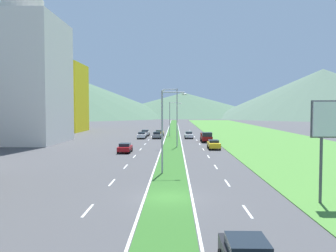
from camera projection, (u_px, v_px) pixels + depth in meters
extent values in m
plane|color=#424244|center=(168.00, 198.00, 24.90)|extent=(600.00, 600.00, 0.00)
cube|color=#2D6023|center=(173.00, 135.00, 84.82)|extent=(3.20, 240.00, 0.06)
cube|color=#477F33|center=(256.00, 135.00, 84.40)|extent=(24.00, 240.00, 0.06)
cube|color=silver|center=(88.00, 210.00, 21.78)|extent=(0.16, 2.80, 0.01)
cube|color=silver|center=(112.00, 182.00, 30.15)|extent=(0.16, 2.80, 0.01)
cube|color=silver|center=(126.00, 167.00, 38.52)|extent=(0.16, 2.80, 0.01)
cube|color=silver|center=(134.00, 156.00, 46.89)|extent=(0.16, 2.80, 0.01)
cube|color=silver|center=(141.00, 149.00, 55.27)|extent=(0.16, 2.80, 0.01)
cube|color=silver|center=(145.00, 144.00, 63.64)|extent=(0.16, 2.80, 0.01)
cube|color=silver|center=(149.00, 140.00, 72.01)|extent=(0.16, 2.80, 0.01)
cube|color=silver|center=(151.00, 137.00, 80.38)|extent=(0.16, 2.80, 0.01)
cube|color=silver|center=(154.00, 134.00, 88.75)|extent=(0.16, 2.80, 0.01)
cube|color=silver|center=(155.00, 132.00, 97.13)|extent=(0.16, 2.80, 0.01)
cube|color=silver|center=(157.00, 130.00, 105.50)|extent=(0.16, 2.80, 0.01)
cube|color=silver|center=(248.00, 211.00, 21.57)|extent=(0.16, 2.80, 0.01)
cube|color=silver|center=(227.00, 183.00, 29.94)|extent=(0.16, 2.80, 0.01)
cube|color=silver|center=(216.00, 167.00, 38.31)|extent=(0.16, 2.80, 0.01)
cube|color=silver|center=(208.00, 157.00, 46.68)|extent=(0.16, 2.80, 0.01)
cube|color=silver|center=(203.00, 149.00, 55.06)|extent=(0.16, 2.80, 0.01)
cube|color=silver|center=(200.00, 144.00, 63.43)|extent=(0.16, 2.80, 0.01)
cube|color=silver|center=(197.00, 140.00, 71.80)|extent=(0.16, 2.80, 0.01)
cube|color=silver|center=(194.00, 137.00, 80.17)|extent=(0.16, 2.80, 0.01)
cube|color=silver|center=(193.00, 134.00, 88.54)|extent=(0.16, 2.80, 0.01)
cube|color=silver|center=(191.00, 132.00, 96.92)|extent=(0.16, 2.80, 0.01)
cube|color=silver|center=(190.00, 130.00, 105.29)|extent=(0.16, 2.80, 0.01)
cube|color=silver|center=(166.00, 135.00, 84.85)|extent=(0.16, 240.00, 0.01)
cube|color=silver|center=(180.00, 135.00, 84.78)|extent=(0.16, 240.00, 0.01)
cube|color=silver|center=(20.00, 81.00, 65.75)|extent=(16.14, 16.14, 23.87)
cylinder|color=beige|center=(18.00, 9.00, 65.08)|extent=(9.48, 9.48, 3.61)
cube|color=yellow|center=(57.00, 98.00, 98.99)|extent=(14.78, 14.78, 19.68)
cone|color=#47664C|center=(36.00, 90.00, 275.90)|extent=(230.38, 230.38, 43.74)
cone|color=#47664C|center=(183.00, 105.00, 298.98)|extent=(156.33, 156.33, 21.20)
cone|color=#516B56|center=(323.00, 94.00, 250.67)|extent=(166.83, 166.83, 36.25)
cylinder|color=#99999E|center=(162.00, 132.00, 34.07)|extent=(0.18, 0.18, 8.35)
cylinder|color=#99999E|center=(173.00, 92.00, 33.95)|extent=(2.23, 0.30, 0.10)
ellipsoid|color=silver|center=(184.00, 94.00, 34.04)|extent=(0.56, 0.28, 0.20)
cylinder|color=#99999E|center=(177.00, 118.00, 57.90)|extent=(0.18, 0.18, 10.04)
cylinder|color=#99999E|center=(170.00, 89.00, 57.59)|extent=(2.35, 0.29, 0.10)
ellipsoid|color=silver|center=(163.00, 90.00, 57.53)|extent=(0.56, 0.28, 0.20)
cylinder|color=#99999E|center=(170.00, 119.00, 81.88)|extent=(0.18, 0.18, 8.24)
cylinder|color=#99999E|center=(175.00, 103.00, 81.72)|extent=(2.64, 0.21, 0.10)
ellipsoid|color=silver|center=(181.00, 104.00, 81.76)|extent=(0.56, 0.28, 0.20)
cylinder|color=#4C4C51|center=(321.00, 170.00, 23.30)|extent=(0.20, 0.20, 4.64)
cube|color=yellow|center=(214.00, 145.00, 55.49)|extent=(1.79, 4.20, 0.76)
cube|color=black|center=(214.00, 141.00, 55.63)|extent=(1.54, 1.85, 0.41)
cylinder|color=black|center=(220.00, 148.00, 54.19)|extent=(0.22, 0.64, 0.64)
cylinder|color=black|center=(209.00, 148.00, 54.23)|extent=(0.22, 0.64, 0.64)
cylinder|color=black|center=(218.00, 146.00, 56.79)|extent=(0.22, 0.64, 0.64)
cylinder|color=black|center=(208.00, 146.00, 56.83)|extent=(0.22, 0.64, 0.64)
cube|color=silver|center=(142.00, 136.00, 75.77)|extent=(1.71, 4.58, 0.69)
cube|color=black|center=(142.00, 133.00, 75.56)|extent=(1.47, 2.02, 0.45)
cylinder|color=black|center=(139.00, 137.00, 77.22)|extent=(0.22, 0.64, 0.64)
cylinder|color=black|center=(146.00, 137.00, 77.19)|extent=(0.22, 0.64, 0.64)
cylinder|color=black|center=(138.00, 138.00, 74.38)|extent=(0.22, 0.64, 0.64)
cylinder|color=black|center=(145.00, 138.00, 74.35)|extent=(0.22, 0.64, 0.64)
cube|color=slate|center=(157.00, 136.00, 76.06)|extent=(1.83, 4.52, 0.63)
cube|color=black|center=(157.00, 133.00, 75.85)|extent=(1.58, 1.99, 0.54)
cylinder|color=black|center=(154.00, 136.00, 77.49)|extent=(0.22, 0.64, 0.64)
cylinder|color=black|center=(161.00, 136.00, 77.45)|extent=(0.22, 0.64, 0.64)
cylinder|color=black|center=(153.00, 137.00, 74.69)|extent=(0.22, 0.64, 0.64)
cylinder|color=black|center=(161.00, 137.00, 74.65)|extent=(0.22, 0.64, 0.64)
cube|color=#B2B2B7|center=(145.00, 133.00, 83.47)|extent=(1.83, 4.46, 0.72)
cube|color=black|center=(145.00, 131.00, 83.26)|extent=(1.57, 1.96, 0.43)
cylinder|color=black|center=(142.00, 134.00, 84.89)|extent=(0.22, 0.64, 0.64)
cylinder|color=black|center=(149.00, 134.00, 84.85)|extent=(0.22, 0.64, 0.64)
cylinder|color=black|center=(141.00, 135.00, 82.12)|extent=(0.22, 0.64, 0.64)
cylinder|color=black|center=(148.00, 135.00, 82.09)|extent=(0.22, 0.64, 0.64)
cube|color=silver|center=(189.00, 135.00, 76.45)|extent=(1.71, 4.76, 0.69)
cube|color=black|center=(189.00, 133.00, 76.61)|extent=(1.47, 2.09, 0.45)
cylinder|color=black|center=(193.00, 137.00, 74.97)|extent=(0.22, 0.64, 0.64)
cylinder|color=black|center=(185.00, 137.00, 75.01)|extent=(0.22, 0.64, 0.64)
cylinder|color=black|center=(192.00, 136.00, 77.92)|extent=(0.22, 0.64, 0.64)
cylinder|color=black|center=(185.00, 136.00, 77.95)|extent=(0.22, 0.64, 0.64)
cube|color=maroon|center=(125.00, 148.00, 51.11)|extent=(1.81, 4.07, 0.64)
cube|color=black|center=(125.00, 145.00, 50.92)|extent=(1.56, 1.79, 0.47)
cylinder|color=black|center=(121.00, 149.00, 52.40)|extent=(0.22, 0.64, 0.64)
cylinder|color=black|center=(132.00, 149.00, 52.37)|extent=(0.22, 0.64, 0.64)
cylinder|color=black|center=(118.00, 151.00, 49.89)|extent=(0.22, 0.64, 0.64)
cylinder|color=black|center=(130.00, 151.00, 49.85)|extent=(0.22, 0.64, 0.64)
cube|color=black|center=(247.00, 245.00, 13.06)|extent=(1.52, 1.79, 0.45)
cube|color=yellow|center=(159.00, 133.00, 81.58)|extent=(1.85, 4.65, 0.77)
cube|color=black|center=(159.00, 131.00, 81.36)|extent=(1.59, 2.05, 0.44)
cylinder|color=black|center=(156.00, 135.00, 83.06)|extent=(0.22, 0.64, 0.64)
cylinder|color=black|center=(163.00, 135.00, 83.02)|extent=(0.22, 0.64, 0.64)
cylinder|color=black|center=(155.00, 136.00, 80.18)|extent=(0.22, 0.64, 0.64)
cylinder|color=black|center=(163.00, 136.00, 80.14)|extent=(0.22, 0.64, 0.64)
cube|color=maroon|center=(206.00, 138.00, 67.93)|extent=(2.00, 5.40, 0.80)
cube|color=black|center=(207.00, 134.00, 66.30)|extent=(1.84, 2.00, 0.80)
cube|color=maroon|center=(210.00, 134.00, 68.98)|extent=(0.10, 3.20, 0.44)
cube|color=maroon|center=(201.00, 134.00, 69.02)|extent=(0.10, 3.20, 0.44)
cube|color=maroon|center=(205.00, 134.00, 70.55)|extent=(1.84, 0.10, 0.44)
cylinder|color=black|center=(212.00, 141.00, 66.32)|extent=(0.26, 0.80, 0.80)
cylinder|color=black|center=(202.00, 141.00, 66.36)|extent=(0.26, 0.80, 0.80)
cylinder|color=black|center=(210.00, 139.00, 69.55)|extent=(0.26, 0.80, 0.80)
cylinder|color=black|center=(201.00, 139.00, 69.59)|extent=(0.26, 0.80, 0.80)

